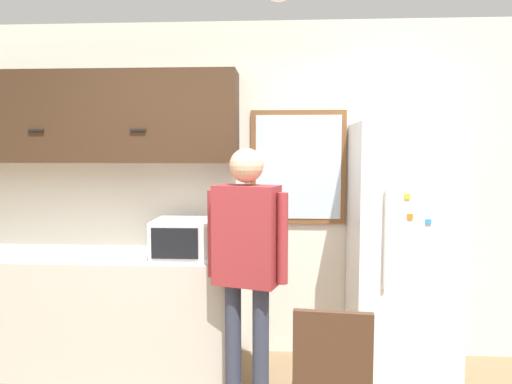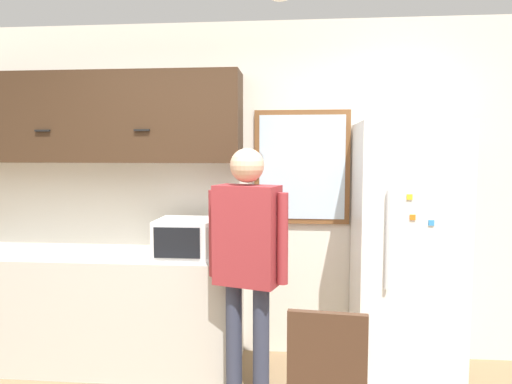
{
  "view_description": "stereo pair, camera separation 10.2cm",
  "coord_description": "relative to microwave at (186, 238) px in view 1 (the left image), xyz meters",
  "views": [
    {
      "loc": [
        0.36,
        -1.82,
        1.66
      ],
      "look_at": [
        0.21,
        1.03,
        1.41
      ],
      "focal_mm": 32.0,
      "sensor_mm": 36.0,
      "label": 1
    },
    {
      "loc": [
        0.46,
        -1.81,
        1.66
      ],
      "look_at": [
        0.21,
        1.03,
        1.41
      ],
      "focal_mm": 32.0,
      "sensor_mm": 36.0,
      "label": 2
    }
  ],
  "objects": [
    {
      "name": "upper_cabinets",
      "position": [
        -0.74,
        0.2,
        0.91
      ],
      "size": [
        2.22,
        0.35,
        0.7
      ],
      "color": "#3D2819"
    },
    {
      "name": "back_wall",
      "position": [
        0.34,
        0.39,
        0.33
      ],
      "size": [
        6.0,
        0.06,
        2.7
      ],
      "color": "silver",
      "rests_on": "ground_plane"
    },
    {
      "name": "microwave",
      "position": [
        0.0,
        0.0,
        0.0
      ],
      "size": [
        0.48,
        0.4,
        0.28
      ],
      "color": "white",
      "rests_on": "counter"
    },
    {
      "name": "person",
      "position": [
        0.48,
        -0.39,
        0.01
      ],
      "size": [
        0.54,
        0.33,
        1.69
      ],
      "rotation": [
        0.0,
        0.0,
        -0.3
      ],
      "color": "#33384C",
      "rests_on": "ground_plane"
    },
    {
      "name": "window",
      "position": [
        0.84,
        0.35,
        0.52
      ],
      "size": [
        0.76,
        0.05,
        0.91
      ],
      "color": "brown"
    },
    {
      "name": "refrigerator",
      "position": [
        1.6,
        0.03,
        -0.08
      ],
      "size": [
        0.72,
        0.67,
        1.88
      ],
      "color": "white",
      "rests_on": "ground_plane"
    },
    {
      "name": "counter",
      "position": [
        -0.74,
        0.04,
        -0.58
      ],
      "size": [
        2.22,
        0.65,
        0.88
      ],
      "color": "#BCB7AD",
      "rests_on": "ground_plane"
    }
  ]
}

